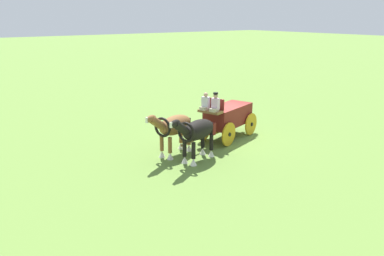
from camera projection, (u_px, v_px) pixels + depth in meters
The scene contains 4 objects.
ground_plane at pixel (228, 137), 21.05m from camera, with size 220.00×220.00×0.00m, color olive.
show_wagon at pixel (227, 117), 20.59m from camera, with size 5.82×2.59×2.75m.
draft_horse_near at pixel (196, 132), 17.34m from camera, with size 2.98×1.45×2.23m.
draft_horse_off at pixel (173, 127), 18.07m from camera, with size 3.02×1.47×2.23m.
Camera 1 is at (13.42, 15.07, 6.34)m, focal length 36.71 mm.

